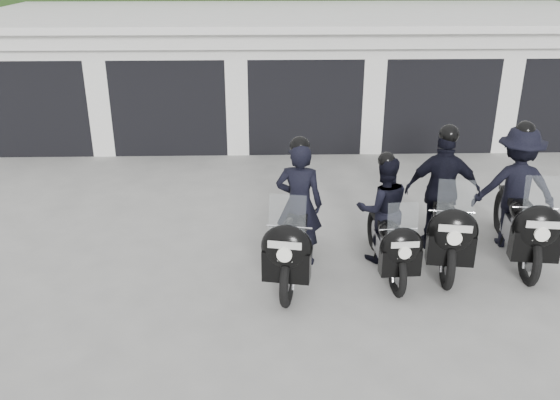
{
  "coord_description": "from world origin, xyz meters",
  "views": [
    {
      "loc": [
        -0.94,
        -7.75,
        4.44
      ],
      "look_at": [
        -0.72,
        0.23,
        1.05
      ],
      "focal_mm": 38.0,
      "sensor_mm": 36.0,
      "label": 1
    }
  ],
  "objects_px": {
    "police_bike_a": "(296,222)",
    "police_bike_d": "(518,197)",
    "police_bike_c": "(444,201)",
    "police_bike_b": "(386,219)"
  },
  "relations": [
    {
      "from": "police_bike_a",
      "to": "police_bike_c",
      "type": "distance_m",
      "value": 2.35
    },
    {
      "from": "police_bike_b",
      "to": "police_bike_c",
      "type": "relative_size",
      "value": 0.86
    },
    {
      "from": "police_bike_d",
      "to": "police_bike_c",
      "type": "bearing_deg",
      "value": -167.83
    },
    {
      "from": "police_bike_b",
      "to": "police_bike_d",
      "type": "relative_size",
      "value": 0.85
    },
    {
      "from": "police_bike_b",
      "to": "police_bike_a",
      "type": "bearing_deg",
      "value": -174.8
    },
    {
      "from": "police_bike_b",
      "to": "police_bike_d",
      "type": "xyz_separation_m",
      "value": [
        2.13,
        0.43,
        0.15
      ]
    },
    {
      "from": "police_bike_a",
      "to": "police_bike_d",
      "type": "bearing_deg",
      "value": 21.17
    },
    {
      "from": "police_bike_c",
      "to": "police_bike_d",
      "type": "bearing_deg",
      "value": 13.56
    },
    {
      "from": "police_bike_a",
      "to": "police_bike_c",
      "type": "bearing_deg",
      "value": 24.08
    },
    {
      "from": "police_bike_a",
      "to": "police_bike_c",
      "type": "height_order",
      "value": "police_bike_c"
    }
  ]
}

